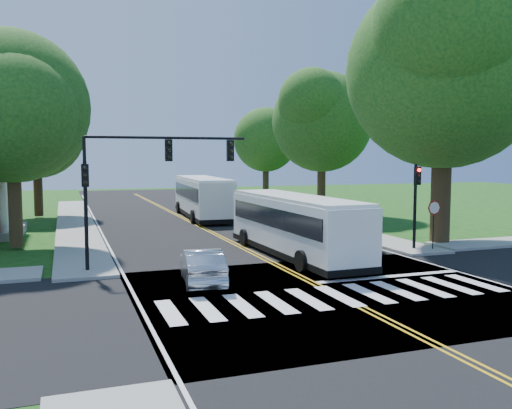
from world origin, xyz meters
name	(u,v)px	position (x,y,z in m)	size (l,w,h in m)	color
ground	(332,293)	(0.00, 0.00, 0.00)	(140.00, 140.00, 0.00)	#114411
road	(207,230)	(0.00, 18.00, 0.01)	(14.00, 96.00, 0.01)	black
cross_road	(332,293)	(0.00, 0.00, 0.01)	(60.00, 12.00, 0.01)	black
center_line	(194,223)	(0.00, 22.00, 0.01)	(0.36, 70.00, 0.01)	gold
edge_line_w	(99,227)	(-6.80, 22.00, 0.01)	(0.12, 70.00, 0.01)	silver
edge_line_e	(279,220)	(6.80, 22.00, 0.01)	(0.12, 70.00, 0.01)	silver
crosswalk	(339,296)	(0.00, -0.50, 0.02)	(12.60, 3.00, 0.01)	silver
stop_bar	(390,276)	(3.50, 1.60, 0.02)	(6.60, 0.40, 0.01)	silver
sidewalk_nw	(75,222)	(-8.30, 25.00, 0.07)	(2.60, 40.00, 0.15)	gray
sidewalk_ne	(282,215)	(8.30, 25.00, 0.07)	(2.60, 40.00, 0.15)	gray
tree_ne_big	(444,72)	(11.00, 8.00, 9.62)	(10.80, 10.80, 14.91)	#2F2213
tree_west_near	(11,107)	(-11.50, 14.00, 7.53)	(8.00, 8.00, 11.40)	#2F2213
tree_west_far	(36,131)	(-11.00, 30.00, 7.00)	(7.60, 7.60, 10.67)	#2F2213
tree_east_mid	(322,122)	(11.50, 24.00, 7.86)	(8.40, 8.40, 11.93)	#2F2213
tree_east_far	(266,140)	(12.50, 40.00, 6.86)	(7.20, 7.20, 10.34)	#2F2213
signal_nw	(142,169)	(-5.86, 6.43, 4.38)	(7.15, 0.46, 5.66)	black
signal_ne	(416,195)	(8.20, 6.44, 2.96)	(0.30, 0.46, 4.40)	black
stop_sign	(434,213)	(9.00, 5.98, 2.03)	(0.76, 0.08, 2.53)	black
bus_lead	(294,224)	(1.65, 7.22, 1.60)	(3.02, 11.66, 3.00)	white
bus_follow	(202,196)	(1.58, 25.69, 1.74)	(3.65, 12.77, 3.27)	white
hatchback	(202,266)	(-4.08, 3.00, 0.69)	(1.44, 4.14, 1.36)	silver
suv	(351,234)	(5.78, 8.87, 0.67)	(2.18, 4.72, 1.31)	#BABCC2
dark_sedan	(291,222)	(5.09, 15.58, 0.62)	(1.71, 4.21, 1.22)	black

